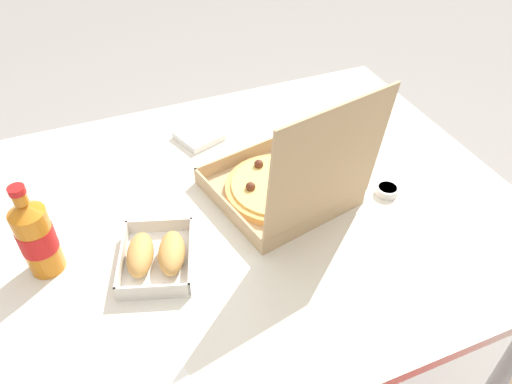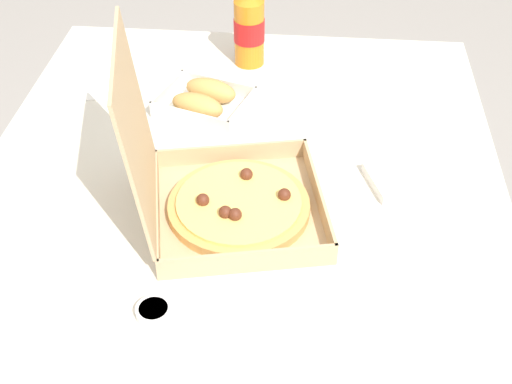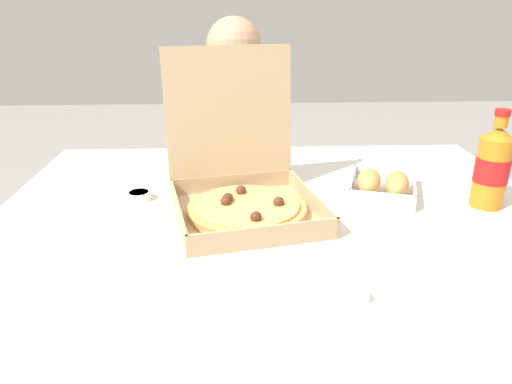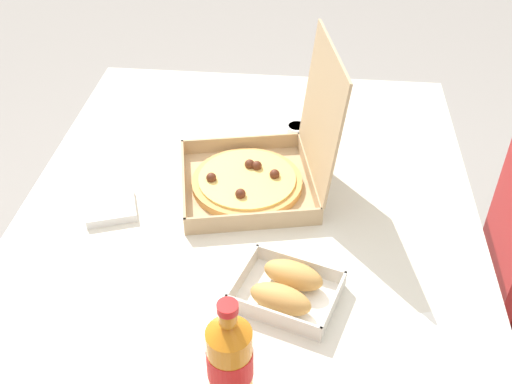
% 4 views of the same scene
% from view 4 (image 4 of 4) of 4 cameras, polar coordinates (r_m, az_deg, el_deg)
% --- Properties ---
extents(dining_table, '(1.27, 1.03, 0.76)m').
position_cam_4_polar(dining_table, '(1.42, -0.67, -3.67)').
color(dining_table, silver).
rests_on(dining_table, ground_plane).
extents(pizza_box_open, '(0.37, 0.39, 0.35)m').
position_cam_4_polar(pizza_box_open, '(1.40, 0.37, 2.08)').
color(pizza_box_open, tan).
rests_on(pizza_box_open, dining_table).
extents(bread_side_box, '(0.20, 0.23, 0.06)m').
position_cam_4_polar(bread_side_box, '(1.16, 2.94, -9.12)').
color(bread_side_box, white).
rests_on(bread_side_box, dining_table).
extents(cola_bottle, '(0.07, 0.07, 0.22)m').
position_cam_4_polar(cola_bottle, '(0.97, -2.49, -15.57)').
color(cola_bottle, orange).
rests_on(cola_bottle, dining_table).
extents(paper_menu, '(0.24, 0.20, 0.00)m').
position_cam_4_polar(paper_menu, '(1.13, 16.26, -15.21)').
color(paper_menu, white).
rests_on(paper_menu, dining_table).
extents(napkin_pile, '(0.14, 0.14, 0.02)m').
position_cam_4_polar(napkin_pile, '(1.39, -13.62, -1.35)').
color(napkin_pile, white).
rests_on(napkin_pile, dining_table).
extents(dipping_sauce_cup, '(0.06, 0.06, 0.02)m').
position_cam_4_polar(dipping_sauce_cup, '(1.62, 3.89, 6.04)').
color(dipping_sauce_cup, white).
rests_on(dipping_sauce_cup, dining_table).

